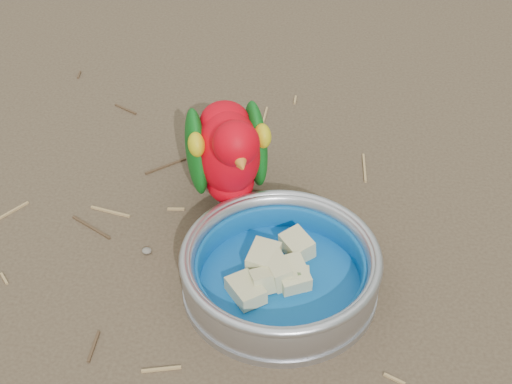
# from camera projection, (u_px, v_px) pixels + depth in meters

# --- Properties ---
(ground) EXTENTS (60.00, 60.00, 0.00)m
(ground) POSITION_uv_depth(u_px,v_px,m) (188.00, 286.00, 0.96)
(ground) COLOR #4F3F2E
(food_bowl) EXTENTS (0.24, 0.24, 0.02)m
(food_bowl) POSITION_uv_depth(u_px,v_px,m) (280.00, 285.00, 0.95)
(food_bowl) COLOR #B2B2BA
(food_bowl) RESTS_ON ground
(bowl_wall) EXTENTS (0.24, 0.24, 0.04)m
(bowl_wall) POSITION_uv_depth(u_px,v_px,m) (280.00, 268.00, 0.93)
(bowl_wall) COLOR #B2B2BA
(bowl_wall) RESTS_ON food_bowl
(fruit_wedges) EXTENTS (0.14, 0.14, 0.03)m
(fruit_wedges) POSITION_uv_depth(u_px,v_px,m) (280.00, 272.00, 0.93)
(fruit_wedges) COLOR beige
(fruit_wedges) RESTS_ON food_bowl
(lory_parrot) EXTENTS (0.18, 0.24, 0.18)m
(lory_parrot) POSITION_uv_depth(u_px,v_px,m) (229.00, 161.00, 1.00)
(lory_parrot) COLOR red
(lory_parrot) RESTS_ON ground
(ground_debris) EXTENTS (0.90, 0.80, 0.01)m
(ground_debris) POSITION_uv_depth(u_px,v_px,m) (211.00, 250.00, 1.00)
(ground_debris) COLOR #A88652
(ground_debris) RESTS_ON ground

